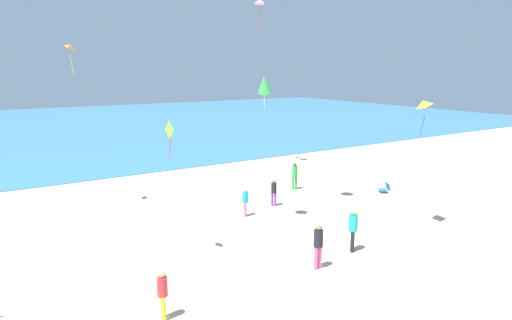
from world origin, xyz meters
name	(u,v)px	position (x,y,z in m)	size (l,w,h in m)	color
ground_plane	(240,220)	(0.00, 10.00, 0.00)	(120.00, 120.00, 0.00)	beige
ocean_water	(77,126)	(0.00, 51.56, 0.03)	(120.00, 60.00, 0.05)	teal
beach_chair_far_left	(385,188)	(9.58, 9.50, 0.26)	(0.80, 0.78, 0.58)	#2370B2
person_0	(295,174)	(5.49, 12.91, 0.95)	(0.42, 0.42, 1.65)	green
person_2	(274,191)	(2.59, 10.90, 0.84)	(0.41, 0.41, 1.45)	purple
person_4	(245,200)	(0.47, 10.29, 0.83)	(0.39, 0.39, 1.43)	#D8599E
person_5	(318,243)	(-0.25, 3.96, 0.98)	(0.37, 0.37, 1.70)	#D8599E
person_6	(163,292)	(-6.16, 3.82, 0.87)	(0.37, 0.37, 1.51)	yellow
person_7	(353,227)	(1.91, 4.41, 1.01)	(0.49, 0.49, 1.75)	black
kite_lime	(169,131)	(-4.38, 7.43, 4.94)	(0.10, 0.63, 1.36)	#99DB33
kite_pink	(260,2)	(6.73, 18.78, 11.58)	(0.65, 0.82, 1.73)	pink
kite_orange	(71,47)	(-6.07, 15.35, 8.15)	(0.63, 0.68, 1.52)	orange
kite_yellow	(423,104)	(5.90, 4.63, 5.67)	(0.95, 0.94, 1.71)	yellow
kite_green	(264,84)	(0.54, 8.75, 6.47)	(1.01, 1.00, 1.52)	green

